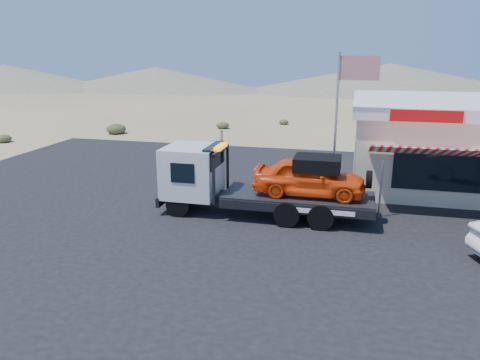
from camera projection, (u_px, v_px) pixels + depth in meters
The scene contains 7 objects.
ground at pixel (185, 234), 15.97m from camera, with size 120.00×120.00×0.00m, color #937653.
asphalt_lot at pixel (259, 210), 18.32m from camera, with size 32.00×24.00×0.02m, color black.
tow_truck at pixel (260, 179), 17.46m from camera, with size 7.86×2.33×2.63m.
jerky_store at pixel (468, 142), 21.41m from camera, with size 10.40×9.97×3.90m.
flagpole at pixel (343, 112), 18.03m from camera, with size 1.55×0.10×6.00m.
desert_scrub at pixel (36, 148), 28.57m from camera, with size 23.44×32.47×0.78m.
distant_hills at pixel (252, 79), 69.28m from camera, with size 126.00×48.00×4.20m.
Camera 1 is at (5.40, -14.00, 6.09)m, focal length 35.00 mm.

